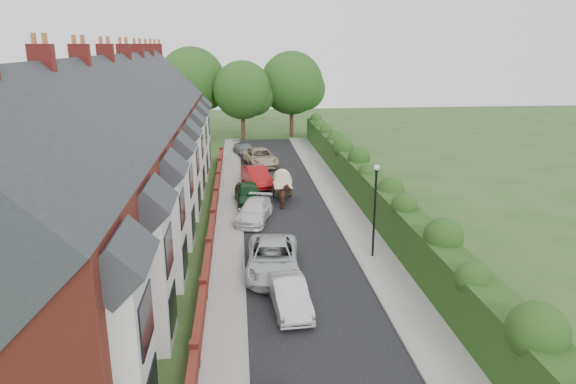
{
  "coord_description": "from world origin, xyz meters",
  "views": [
    {
      "loc": [
        -3.62,
        -20.98,
        11.1
      ],
      "look_at": [
        -0.62,
        9.58,
        2.2
      ],
      "focal_mm": 32.0,
      "sensor_mm": 36.0,
      "label": 1
    }
  ],
  "objects_px": {
    "car_white": "(254,211)",
    "car_green": "(249,194)",
    "lamppost": "(375,199)",
    "horse_cart": "(283,183)",
    "car_grey": "(245,149)",
    "horse": "(285,197)",
    "car_silver_b": "(273,258)",
    "car_beige": "(260,157)",
    "car_silver_a": "(290,295)",
    "car_red": "(257,176)"
  },
  "relations": [
    {
      "from": "lamppost",
      "to": "car_silver_a",
      "type": "distance_m",
      "value": 7.59
    },
    {
      "from": "car_silver_a",
      "to": "car_white",
      "type": "height_order",
      "value": "car_silver_a"
    },
    {
      "from": "car_silver_b",
      "to": "car_red",
      "type": "xyz_separation_m",
      "value": [
        -0.17,
        16.48,
        0.01
      ]
    },
    {
      "from": "car_green",
      "to": "horse_cart",
      "type": "height_order",
      "value": "horse_cart"
    },
    {
      "from": "car_silver_a",
      "to": "lamppost",
      "type": "bearing_deg",
      "value": 40.84
    },
    {
      "from": "car_white",
      "to": "horse_cart",
      "type": "relative_size",
      "value": 1.53
    },
    {
      "from": "car_beige",
      "to": "horse",
      "type": "distance_m",
      "value": 13.08
    },
    {
      "from": "car_silver_a",
      "to": "horse",
      "type": "relative_size",
      "value": 2.31
    },
    {
      "from": "car_beige",
      "to": "horse_cart",
      "type": "distance_m",
      "value": 11.19
    },
    {
      "from": "car_white",
      "to": "car_grey",
      "type": "height_order",
      "value": "car_white"
    },
    {
      "from": "car_green",
      "to": "car_beige",
      "type": "distance_m",
      "value": 12.29
    },
    {
      "from": "car_green",
      "to": "car_grey",
      "type": "xyz_separation_m",
      "value": [
        0.0,
        16.92,
        -0.14
      ]
    },
    {
      "from": "car_white",
      "to": "car_red",
      "type": "distance_m",
      "value": 8.6
    },
    {
      "from": "car_silver_b",
      "to": "car_beige",
      "type": "distance_m",
      "value": 23.7
    },
    {
      "from": "car_white",
      "to": "car_red",
      "type": "height_order",
      "value": "car_red"
    },
    {
      "from": "car_green",
      "to": "horse",
      "type": "distance_m",
      "value": 2.66
    },
    {
      "from": "car_grey",
      "to": "horse",
      "type": "bearing_deg",
      "value": -95.35
    },
    {
      "from": "car_white",
      "to": "car_green",
      "type": "distance_m",
      "value": 3.6
    },
    {
      "from": "car_white",
      "to": "car_red",
      "type": "bearing_deg",
      "value": 100.77
    },
    {
      "from": "car_green",
      "to": "car_grey",
      "type": "relative_size",
      "value": 1.04
    },
    {
      "from": "lamppost",
      "to": "car_grey",
      "type": "xyz_separation_m",
      "value": [
        -6.4,
        27.11,
        -2.66
      ]
    },
    {
      "from": "car_grey",
      "to": "horse",
      "type": "xyz_separation_m",
      "value": [
        2.53,
        -17.74,
        0.11
      ]
    },
    {
      "from": "car_beige",
      "to": "car_white",
      "type": "bearing_deg",
      "value": -104.61
    },
    {
      "from": "car_white",
      "to": "car_grey",
      "type": "distance_m",
      "value": 20.51
    },
    {
      "from": "lamppost",
      "to": "car_beige",
      "type": "height_order",
      "value": "lamppost"
    },
    {
      "from": "lamppost",
      "to": "car_beige",
      "type": "xyz_separation_m",
      "value": [
        -5.01,
        22.4,
        -2.51
      ]
    },
    {
      "from": "car_silver_a",
      "to": "car_beige",
      "type": "distance_m",
      "value": 27.47
    },
    {
      "from": "horse",
      "to": "car_grey",
      "type": "bearing_deg",
      "value": -75.65
    },
    {
      "from": "car_silver_a",
      "to": "car_green",
      "type": "height_order",
      "value": "car_green"
    },
    {
      "from": "car_green",
      "to": "lamppost",
      "type": "bearing_deg",
      "value": -62.11
    },
    {
      "from": "car_grey",
      "to": "horse",
      "type": "distance_m",
      "value": 17.92
    },
    {
      "from": "car_beige",
      "to": "horse",
      "type": "xyz_separation_m",
      "value": [
        1.14,
        -13.03,
        -0.04
      ]
    },
    {
      "from": "horse",
      "to": "lamppost",
      "type": "bearing_deg",
      "value": 118.66
    },
    {
      "from": "car_green",
      "to": "car_silver_b",
      "type": "bearing_deg",
      "value": -89.61
    },
    {
      "from": "lamppost",
      "to": "car_beige",
      "type": "relative_size",
      "value": 0.91
    },
    {
      "from": "car_green",
      "to": "car_silver_a",
      "type": "bearing_deg",
      "value": -89.01
    },
    {
      "from": "car_white",
      "to": "horse",
      "type": "distance_m",
      "value": 3.58
    },
    {
      "from": "car_green",
      "to": "horse",
      "type": "height_order",
      "value": "car_green"
    },
    {
      "from": "car_silver_b",
      "to": "car_white",
      "type": "relative_size",
      "value": 1.21
    },
    {
      "from": "car_silver_b",
      "to": "lamppost",
      "type": "bearing_deg",
      "value": 17.76
    },
    {
      "from": "car_white",
      "to": "horse",
      "type": "xyz_separation_m",
      "value": [
        2.26,
        2.77,
        0.08
      ]
    },
    {
      "from": "car_silver_b",
      "to": "car_beige",
      "type": "bearing_deg",
      "value": 93.35
    },
    {
      "from": "car_green",
      "to": "car_red",
      "type": "height_order",
      "value": "car_red"
    },
    {
      "from": "lamppost",
      "to": "horse_cart",
      "type": "bearing_deg",
      "value": 108.92
    },
    {
      "from": "car_green",
      "to": "car_red",
      "type": "relative_size",
      "value": 0.96
    },
    {
      "from": "horse",
      "to": "horse_cart",
      "type": "relative_size",
      "value": 0.59
    },
    {
      "from": "car_silver_b",
      "to": "horse",
      "type": "xyz_separation_m",
      "value": [
        1.6,
        10.67,
        -0.03
      ]
    },
    {
      "from": "lamppost",
      "to": "horse_cart",
      "type": "height_order",
      "value": "lamppost"
    },
    {
      "from": "lamppost",
      "to": "car_silver_b",
      "type": "relative_size",
      "value": 0.93
    },
    {
      "from": "car_beige",
      "to": "car_red",
      "type": "bearing_deg",
      "value": -105.54
    }
  ]
}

